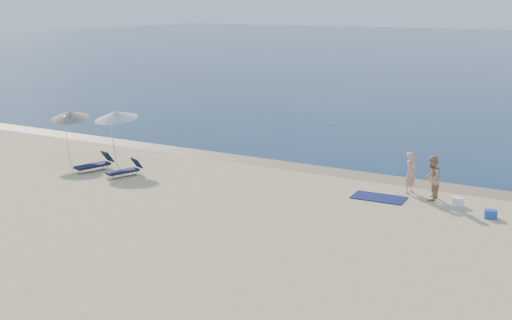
{
  "coord_description": "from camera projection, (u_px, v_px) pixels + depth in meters",
  "views": [
    {
      "loc": [
        10.73,
        -6.34,
        7.36
      ],
      "look_at": [
        -1.92,
        16.0,
        1.0
      ],
      "focal_mm": 45.0,
      "sensor_mm": 36.0,
      "label": 1
    }
  ],
  "objects": [
    {
      "name": "wet_sand_strip",
      "position": [
        331.0,
        171.0,
        28.64
      ],
      "size": [
        240.0,
        1.6,
        0.0
      ],
      "primitive_type": "cube",
      "color": "#847254",
      "rests_on": "ground"
    },
    {
      "name": "person_left",
      "position": [
        411.0,
        173.0,
        25.13
      ],
      "size": [
        0.53,
        0.68,
        1.66
      ],
      "primitive_type": "imported",
      "rotation": [
        0.0,
        0.0,
        1.34
      ],
      "color": "#E49C80",
      "rests_on": "ground"
    },
    {
      "name": "person_right",
      "position": [
        432.0,
        178.0,
        24.26
      ],
      "size": [
        0.67,
        0.85,
        1.71
      ],
      "primitive_type": "imported",
      "rotation": [
        0.0,
        0.0,
        -1.54
      ],
      "color": "tan",
      "rests_on": "ground"
    },
    {
      "name": "beach_towel",
      "position": [
        379.0,
        198.0,
        24.68
      ],
      "size": [
        2.06,
        1.2,
        0.03
      ],
      "primitive_type": "cube",
      "rotation": [
        0.0,
        0.0,
        0.04
      ],
      "color": "#0E1448",
      "rests_on": "ground"
    },
    {
      "name": "white_bag",
      "position": [
        457.0,
        202.0,
        23.69
      ],
      "size": [
        0.48,
        0.45,
        0.32
      ],
      "primitive_type": "cube",
      "rotation": [
        0.0,
        0.0,
        0.43
      ],
      "color": "white",
      "rests_on": "ground"
    },
    {
      "name": "blue_cooler",
      "position": [
        490.0,
        214.0,
        22.36
      ],
      "size": [
        0.49,
        0.41,
        0.3
      ],
      "primitive_type": "cube",
      "rotation": [
        0.0,
        0.0,
        0.32
      ],
      "color": "#2053B1",
      "rests_on": "ground"
    },
    {
      "name": "umbrella_near",
      "position": [
        116.0,
        115.0,
        29.54
      ],
      "size": [
        2.14,
        2.16,
        2.62
      ],
      "rotation": [
        0.0,
        0.0,
        -0.07
      ],
      "color": "silver",
      "rests_on": "ground"
    },
    {
      "name": "umbrella_far",
      "position": [
        70.0,
        115.0,
        30.48
      ],
      "size": [
        2.4,
        2.42,
        2.46
      ],
      "rotation": [
        0.0,
        0.0,
        0.41
      ],
      "color": "silver",
      "rests_on": "ground"
    },
    {
      "name": "lounger_left",
      "position": [
        95.0,
        164.0,
        28.71
      ],
      "size": [
        1.06,
        1.85,
        0.78
      ],
      "rotation": [
        0.0,
        0.0,
        -0.29
      ],
      "color": "#131636",
      "rests_on": "ground"
    },
    {
      "name": "lounger_right",
      "position": [
        125.0,
        170.0,
        27.8
      ],
      "size": [
        1.04,
        1.66,
        0.7
      ],
      "rotation": [
        0.0,
        0.0,
        -0.36
      ],
      "color": "#16193D",
      "rests_on": "ground"
    }
  ]
}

